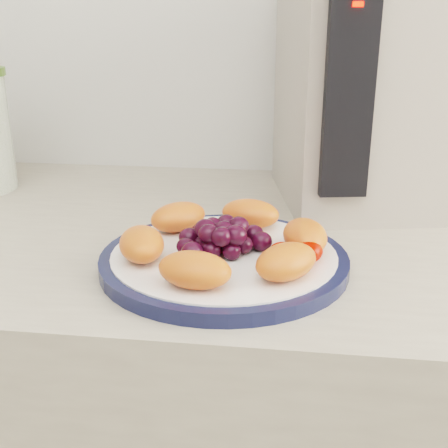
# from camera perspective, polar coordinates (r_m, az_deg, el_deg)

# --- Properties ---
(plate_rim) EXTENTS (0.27, 0.27, 0.01)m
(plate_rim) POSITION_cam_1_polar(r_m,az_deg,el_deg) (0.62, 0.00, -3.71)
(plate_rim) COLOR #151B3C
(plate_rim) RESTS_ON counter
(plate_face) EXTENTS (0.25, 0.25, 0.02)m
(plate_face) POSITION_cam_1_polar(r_m,az_deg,el_deg) (0.62, 0.00, -3.63)
(plate_face) COLOR white
(plate_face) RESTS_ON counter
(appliance_body) EXTENTS (0.24, 0.30, 0.34)m
(appliance_body) POSITION_cam_1_polar(r_m,az_deg,el_deg) (0.85, 13.27, 13.63)
(appliance_body) COLOR #A3998D
(appliance_body) RESTS_ON counter
(appliance_panel) EXTENTS (0.06, 0.03, 0.25)m
(appliance_panel) POSITION_cam_1_polar(r_m,az_deg,el_deg) (0.70, 12.55, 12.90)
(appliance_panel) COLOR black
(appliance_panel) RESTS_ON appliance_body
(appliance_led) EXTENTS (0.01, 0.01, 0.01)m
(appliance_led) POSITION_cam_1_polar(r_m,az_deg,el_deg) (0.69, 13.44, 20.90)
(appliance_led) COLOR #FF0C05
(appliance_led) RESTS_ON appliance_panel
(fruit_plate) EXTENTS (0.23, 0.23, 0.04)m
(fruit_plate) POSITION_cam_1_polar(r_m,az_deg,el_deg) (0.61, 0.32, -1.46)
(fruit_plate) COLOR #E34D21
(fruit_plate) RESTS_ON plate_face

